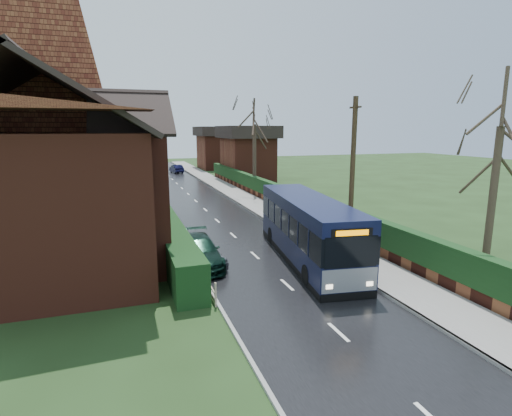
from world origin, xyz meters
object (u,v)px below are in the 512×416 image
object	(u,v)px
bus_stop_sign	(296,203)
car_silver	(200,252)
brick_house	(59,168)
car_green	(198,251)
telegraph_pole	(352,171)
bus	(308,230)

from	to	relation	value
bus_stop_sign	car_silver	bearing A→B (deg)	-161.00
brick_house	car_silver	distance (m)	7.70
bus_stop_sign	car_green	bearing A→B (deg)	-161.02
bus_stop_sign	telegraph_pole	size ratio (longest dim) A/B	0.33
brick_house	bus_stop_sign	bearing A→B (deg)	5.49
car_silver	bus_stop_sign	size ratio (longest dim) A/B	1.39
brick_house	car_silver	size ratio (longest dim) A/B	4.07
bus	bus_stop_sign	size ratio (longest dim) A/B	3.87
car_silver	car_green	distance (m)	0.13
car_green	bus_stop_sign	size ratio (longest dim) A/B	1.76
brick_house	telegraph_pole	bearing A→B (deg)	-8.92
car_silver	car_green	bearing A→B (deg)	-161.11
bus	car_green	bearing A→B (deg)	177.86
car_silver	telegraph_pole	distance (m)	9.13
brick_house	telegraph_pole	size ratio (longest dim) A/B	1.87
bus_stop_sign	bus	bearing A→B (deg)	-122.43
bus	car_green	size ratio (longest dim) A/B	2.20
bus	car_green	xyz separation A→B (m)	(-5.09, 0.89, -0.81)
telegraph_pole	bus_stop_sign	bearing A→B (deg)	115.58
brick_house	bus	world-z (taller)	brick_house
car_green	bus_stop_sign	distance (m)	8.26
telegraph_pole	car_silver	bearing A→B (deg)	-173.80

